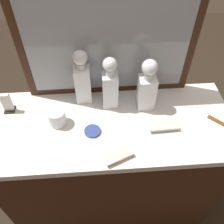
{
  "coord_description": "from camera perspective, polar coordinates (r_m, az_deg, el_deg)",
  "views": [
    {
      "loc": [
        -0.06,
        -0.76,
        1.86
      ],
      "look_at": [
        0.0,
        0.0,
        1.03
      ],
      "focal_mm": 39.25,
      "sensor_mm": 36.0,
      "label": 1
    }
  ],
  "objects": [
    {
      "name": "dresser_mirror",
      "position": [
        1.13,
        -0.94,
        20.01
      ],
      "size": [
        0.84,
        0.03,
        0.79
      ],
      "color": "#381E11",
      "rests_on": "dresser"
    },
    {
      "name": "crystal_decanter_front",
      "position": [
        1.2,
        -0.39,
        5.74
      ],
      "size": [
        0.08,
        0.08,
        0.29
      ],
      "color": "white",
      "rests_on": "dresser"
    },
    {
      "name": "porcelain_dish",
      "position": [
        1.16,
        -4.58,
        -4.47
      ],
      "size": [
        0.08,
        0.08,
        0.01
      ],
      "color": "#33478C",
      "rests_on": "dresser"
    },
    {
      "name": "silver_brush_far_left",
      "position": [
        1.07,
        1.38,
        -10.18
      ],
      "size": [
        0.14,
        0.1,
        0.02
      ],
      "color": "#B7A88C",
      "rests_on": "dresser"
    },
    {
      "name": "ground_plane",
      "position": [
        2.02,
        0.0,
        -20.03
      ],
      "size": [
        6.0,
        6.0,
        0.0
      ],
      "primitive_type": "plane",
      "color": "#2D2319"
    },
    {
      "name": "crystal_tumbler_far_right",
      "position": [
        1.2,
        -12.65,
        -1.36
      ],
      "size": [
        0.09,
        0.09,
        0.08
      ],
      "color": "white",
      "rests_on": "dresser"
    },
    {
      "name": "crystal_decanter_center",
      "position": [
        1.24,
        -6.82,
        7.04
      ],
      "size": [
        0.08,
        0.08,
        0.3
      ],
      "color": "white",
      "rests_on": "dresser"
    },
    {
      "name": "napkin_holder",
      "position": [
        1.33,
        -23.19,
        1.74
      ],
      "size": [
        0.05,
        0.05,
        0.11
      ],
      "color": "black",
      "rests_on": "dresser"
    },
    {
      "name": "silver_brush_right",
      "position": [
        1.19,
        11.88,
        -3.18
      ],
      "size": [
        0.15,
        0.07,
        0.02
      ],
      "color": "#B7A88C",
      "rests_on": "dresser"
    },
    {
      "name": "crystal_decanter_left",
      "position": [
        1.21,
        8.09,
        5.31
      ],
      "size": [
        0.08,
        0.08,
        0.28
      ],
      "color": "white",
      "rests_on": "dresser"
    },
    {
      "name": "dresser",
      "position": [
        1.59,
        0.0,
        -13.53
      ],
      "size": [
        1.21,
        0.51,
        0.95
      ],
      "color": "#381E11",
      "rests_on": "ground_plane"
    },
    {
      "name": "tortoiseshell_comb",
      "position": [
        1.3,
        24.02,
        -2.35
      ],
      "size": [
        0.11,
        0.11,
        0.01
      ],
      "color": "brown",
      "rests_on": "dresser"
    }
  ]
}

